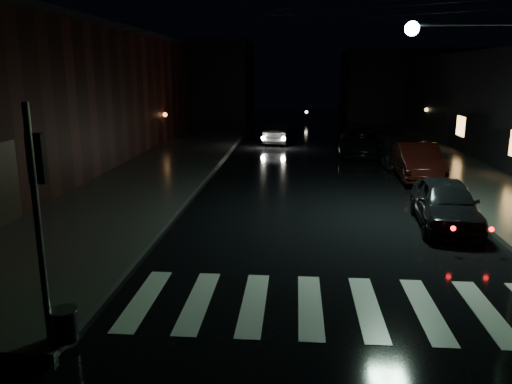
% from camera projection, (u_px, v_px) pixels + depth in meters
% --- Properties ---
extents(ground, '(120.00, 120.00, 0.00)m').
position_uv_depth(ground, '(194.00, 312.00, 10.26)').
color(ground, black).
rests_on(ground, ground).
extents(sidewalk_left, '(6.00, 44.00, 0.15)m').
position_uv_depth(sidewalk_left, '(150.00, 172.00, 24.20)').
color(sidewalk_left, '#282826').
rests_on(sidewalk_left, ground).
extents(sidewalk_right, '(4.00, 44.00, 0.15)m').
position_uv_depth(sidewalk_right, '(468.00, 177.00, 23.03)').
color(sidewalk_right, '#282826').
rests_on(sidewalk_right, ground).
extents(building_left, '(10.00, 36.00, 7.00)m').
position_uv_depth(building_left, '(26.00, 98.00, 25.88)').
color(building_left, black).
rests_on(building_left, ground).
extents(building_far_left, '(14.00, 10.00, 8.00)m').
position_uv_depth(building_far_left, '(185.00, 79.00, 53.70)').
color(building_far_left, black).
rests_on(building_far_left, ground).
extents(building_far_right, '(14.00, 10.00, 7.00)m').
position_uv_depth(building_far_right, '(412.00, 85.00, 51.94)').
color(building_far_right, black).
rests_on(building_far_right, ground).
extents(crosswalk, '(9.00, 3.00, 0.01)m').
position_uv_depth(crosswalk, '(339.00, 306.00, 10.51)').
color(crosswalk, beige).
rests_on(crosswalk, ground).
extents(signal_pole_corner, '(0.68, 0.61, 4.20)m').
position_uv_depth(signal_pole_corner, '(52.00, 266.00, 8.65)').
color(signal_pole_corner, slate).
rests_on(signal_pole_corner, ground).
extents(parked_car_a, '(2.18, 4.59, 1.52)m').
position_uv_depth(parked_car_a, '(445.00, 203.00, 15.85)').
color(parked_car_a, black).
rests_on(parked_car_a, ground).
extents(parked_car_b, '(1.91, 5.03, 1.64)m').
position_uv_depth(parked_car_b, '(417.00, 161.00, 22.87)').
color(parked_car_b, black).
rests_on(parked_car_b, ground).
extents(parked_car_c, '(2.58, 5.40, 1.52)m').
position_uv_depth(parked_car_c, '(396.00, 150.00, 26.66)').
color(parked_car_c, black).
rests_on(parked_car_c, ground).
extents(parked_car_d, '(3.23, 5.89, 1.56)m').
position_uv_depth(parked_car_d, '(362.00, 142.00, 29.43)').
color(parked_car_d, black).
rests_on(parked_car_d, ground).
extents(oncoming_car, '(1.97, 4.48, 1.43)m').
position_uv_depth(oncoming_car, '(279.00, 133.00, 34.33)').
color(oncoming_car, black).
rests_on(oncoming_car, ground).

